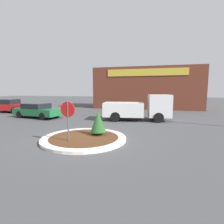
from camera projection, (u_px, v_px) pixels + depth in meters
name	position (u px, v px, depth m)	size (l,w,h in m)	color
ground_plane	(84.00, 140.00, 9.12)	(120.00, 120.00, 0.00)	#474749
traffic_island	(84.00, 138.00, 9.11)	(4.38, 4.38, 0.14)	silver
stop_sign	(68.00, 115.00, 8.26)	(0.73, 0.07, 2.05)	#4C4C51
island_shrub	(98.00, 122.00, 9.49)	(0.85, 0.85, 1.29)	brown
utility_truck	(139.00, 108.00, 14.84)	(5.78, 2.72, 2.20)	white
storefront_building	(147.00, 88.00, 25.56)	(14.61, 6.07, 5.66)	brown
parked_sedan_red	(9.00, 106.00, 20.29)	(4.66, 1.97, 1.53)	#B21919
parked_sedan_green	(38.00, 110.00, 16.36)	(4.84, 2.65, 1.35)	#1E6638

